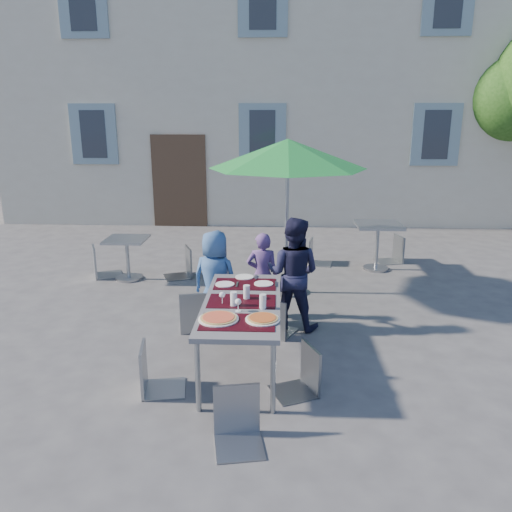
{
  "coord_description": "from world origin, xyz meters",
  "views": [
    {
      "loc": [
        0.38,
        -4.49,
        2.62
      ],
      "look_at": [
        0.13,
        1.28,
        0.99
      ],
      "focal_mm": 35.0,
      "sensor_mm": 36.0,
      "label": 1
    }
  ],
  "objects_px": {
    "child_1": "(262,275)",
    "chair_5": "(237,385)",
    "child_2": "(293,273)",
    "chair_0": "(196,286)",
    "pizza_near_right": "(263,319)",
    "chair_2": "(274,293)",
    "chair_3": "(152,341)",
    "bg_chair_r_1": "(395,233)",
    "patio_umbrella": "(288,155)",
    "cafe_table_0": "(127,252)",
    "child_0": "(215,279)",
    "bg_chair_l_0": "(100,243)",
    "bg_chair_l_1": "(316,237)",
    "chair_4": "(303,343)",
    "pizza_near_left": "(218,318)",
    "dining_table": "(242,306)",
    "chair_1": "(239,280)",
    "cafe_table_1": "(378,237)",
    "bg_chair_r_0": "(182,245)"
  },
  "relations": [
    {
      "from": "child_2",
      "to": "bg_chair_r_1",
      "type": "distance_m",
      "value": 3.63
    },
    {
      "from": "chair_2",
      "to": "chair_3",
      "type": "height_order",
      "value": "chair_2"
    },
    {
      "from": "dining_table",
      "to": "child_2",
      "type": "height_order",
      "value": "child_2"
    },
    {
      "from": "child_2",
      "to": "chair_0",
      "type": "bearing_deg",
      "value": 25.28
    },
    {
      "from": "pizza_near_right",
      "to": "chair_2",
      "type": "bearing_deg",
      "value": 85.73
    },
    {
      "from": "chair_2",
      "to": "chair_3",
      "type": "xyz_separation_m",
      "value": [
        -1.16,
        -1.34,
        -0.02
      ]
    },
    {
      "from": "dining_table",
      "to": "bg_chair_l_1",
      "type": "height_order",
      "value": "bg_chair_l_1"
    },
    {
      "from": "patio_umbrella",
      "to": "bg_chair_l_1",
      "type": "height_order",
      "value": "patio_umbrella"
    },
    {
      "from": "patio_umbrella",
      "to": "child_0",
      "type": "bearing_deg",
      "value": -125.61
    },
    {
      "from": "child_2",
      "to": "bg_chair_l_0",
      "type": "relative_size",
      "value": 1.44
    },
    {
      "from": "dining_table",
      "to": "bg_chair_l_0",
      "type": "xyz_separation_m",
      "value": [
        -2.6,
        3.05,
        -0.11
      ]
    },
    {
      "from": "chair_2",
      "to": "bg_chair_l_1",
      "type": "height_order",
      "value": "chair_2"
    },
    {
      "from": "child_0",
      "to": "cafe_table_1",
      "type": "relative_size",
      "value": 1.51
    },
    {
      "from": "chair_1",
      "to": "cafe_table_1",
      "type": "bearing_deg",
      "value": 48.38
    },
    {
      "from": "chair_4",
      "to": "cafe_table_0",
      "type": "relative_size",
      "value": 1.27
    },
    {
      "from": "bg_chair_r_1",
      "to": "chair_2",
      "type": "bearing_deg",
      "value": -123.25
    },
    {
      "from": "child_2",
      "to": "chair_2",
      "type": "relative_size",
      "value": 1.52
    },
    {
      "from": "chair_3",
      "to": "cafe_table_1",
      "type": "relative_size",
      "value": 1.1
    },
    {
      "from": "child_1",
      "to": "chair_5",
      "type": "height_order",
      "value": "child_1"
    },
    {
      "from": "pizza_near_left",
      "to": "pizza_near_right",
      "type": "relative_size",
      "value": 1.16
    },
    {
      "from": "pizza_near_left",
      "to": "cafe_table_0",
      "type": "height_order",
      "value": "pizza_near_left"
    },
    {
      "from": "chair_0",
      "to": "chair_5",
      "type": "bearing_deg",
      "value": -72.75
    },
    {
      "from": "child_0",
      "to": "patio_umbrella",
      "type": "xyz_separation_m",
      "value": [
        0.92,
        1.28,
        1.45
      ]
    },
    {
      "from": "pizza_near_left",
      "to": "chair_5",
      "type": "bearing_deg",
      "value": -72.83
    },
    {
      "from": "bg_chair_l_0",
      "to": "patio_umbrella",
      "type": "bearing_deg",
      "value": -12.11
    },
    {
      "from": "bg_chair_l_0",
      "to": "bg_chair_l_1",
      "type": "distance_m",
      "value": 3.78
    },
    {
      "from": "patio_umbrella",
      "to": "cafe_table_0",
      "type": "height_order",
      "value": "patio_umbrella"
    },
    {
      "from": "child_1",
      "to": "bg_chair_l_1",
      "type": "xyz_separation_m",
      "value": [
        0.9,
        2.51,
        -0.07
      ]
    },
    {
      "from": "child_0",
      "to": "cafe_table_0",
      "type": "bearing_deg",
      "value": -30.16
    },
    {
      "from": "dining_table",
      "to": "patio_umbrella",
      "type": "height_order",
      "value": "patio_umbrella"
    },
    {
      "from": "pizza_near_right",
      "to": "chair_0",
      "type": "distance_m",
      "value": 1.67
    },
    {
      "from": "child_1",
      "to": "chair_5",
      "type": "xyz_separation_m",
      "value": [
        -0.12,
        -2.71,
        -0.06
      ]
    },
    {
      "from": "cafe_table_0",
      "to": "child_2",
      "type": "bearing_deg",
      "value": -34.3
    },
    {
      "from": "child_2",
      "to": "pizza_near_left",
      "type": "bearing_deg",
      "value": 82.02
    },
    {
      "from": "cafe_table_0",
      "to": "child_0",
      "type": "bearing_deg",
      "value": -47.13
    },
    {
      "from": "chair_0",
      "to": "bg_chair_r_1",
      "type": "height_order",
      "value": "chair_0"
    },
    {
      "from": "bg_chair_r_0",
      "to": "pizza_near_left",
      "type": "bearing_deg",
      "value": -73.92
    },
    {
      "from": "pizza_near_right",
      "to": "chair_2",
      "type": "height_order",
      "value": "chair_2"
    },
    {
      "from": "child_1",
      "to": "patio_umbrella",
      "type": "relative_size",
      "value": 0.5
    },
    {
      "from": "chair_2",
      "to": "bg_chair_r_1",
      "type": "distance_m",
      "value": 3.99
    },
    {
      "from": "pizza_near_right",
      "to": "chair_4",
      "type": "xyz_separation_m",
      "value": [
        0.39,
        0.01,
        -0.25
      ]
    },
    {
      "from": "patio_umbrella",
      "to": "bg_chair_r_1",
      "type": "relative_size",
      "value": 2.48
    },
    {
      "from": "child_1",
      "to": "chair_3",
      "type": "xyz_separation_m",
      "value": [
        -1.0,
        -1.96,
        -0.05
      ]
    },
    {
      "from": "child_1",
      "to": "chair_4",
      "type": "xyz_separation_m",
      "value": [
        0.45,
        -1.91,
        -0.06
      ]
    },
    {
      "from": "child_0",
      "to": "pizza_near_left",
      "type": "bearing_deg",
      "value": 115.24
    },
    {
      "from": "bg_chair_r_0",
      "to": "child_2",
      "type": "bearing_deg",
      "value": -48.1
    },
    {
      "from": "pizza_near_left",
      "to": "chair_1",
      "type": "bearing_deg",
      "value": 87.55
    },
    {
      "from": "pizza_near_right",
      "to": "chair_2",
      "type": "relative_size",
      "value": 0.35
    },
    {
      "from": "dining_table",
      "to": "bg_chair_r_0",
      "type": "xyz_separation_m",
      "value": [
        -1.22,
        3.09,
        -0.14
      ]
    },
    {
      "from": "chair_2",
      "to": "cafe_table_0",
      "type": "distance_m",
      "value": 3.22
    }
  ]
}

